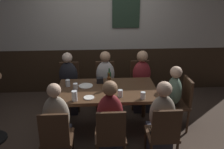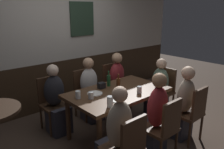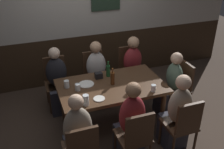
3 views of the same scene
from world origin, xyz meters
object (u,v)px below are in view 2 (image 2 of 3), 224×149
person_left_near (117,141)px  tumbler_water (91,96)px  chair_left_near (127,147)px  condiment_caddy (101,85)px  chair_head_east (164,88)px  person_mid_near (154,122)px  plate_white_large (95,93)px  chair_mid_near (164,127)px  person_left_far (57,105)px  chair_left_far (52,100)px  person_right_near (182,108)px  beer_glass_half (78,95)px  tumbler_short (157,87)px  person_head_east (158,92)px  person_mid_far (91,94)px  beer_bottle_brown (118,84)px  chair_right_far (113,83)px  pint_glass_stout (110,102)px  person_right_far (118,86)px  plate_white_small (118,101)px  beer_bottle_green (109,80)px  chair_mid_far (86,91)px  pint_glass_pale (139,90)px  dining_table (118,96)px  chair_right_near (192,111)px

person_left_near → tumbler_water: 0.82m
chair_left_near → condiment_caddy: chair_left_near is taller
chair_head_east → person_mid_near: person_mid_near is taller
chair_head_east → plate_white_large: size_ratio=3.89×
chair_mid_near → person_left_far: (-0.68, 1.59, -0.02)m
chair_left_far → person_mid_near: 1.73m
person_right_near → beer_glass_half: (-1.30, 0.87, 0.30)m
tumbler_short → beer_glass_half: bearing=155.2°
person_head_east → person_left_near: 1.85m
person_mid_near → person_head_east: bearing=35.0°
person_mid_far → beer_bottle_brown: bearing=-87.7°
chair_right_far → chair_left_near: bearing=-127.8°
pint_glass_stout → condiment_caddy: pint_glass_stout is taller
chair_left_near → person_right_far: (1.36, 1.59, -0.01)m
chair_left_near → plate_white_small: bearing=55.4°
beer_glass_half → condiment_caddy: 0.53m
beer_bottle_green → tumbler_water: bearing=-155.4°
tumbler_short → person_left_near: bearing=-163.4°
person_head_east → plate_white_large: 1.40m
chair_mid_far → pint_glass_pale: chair_mid_far is taller
person_mid_far → person_mid_near: 1.43m
chair_left_far → beer_bottle_brown: size_ratio=3.39×
chair_left_far → plate_white_large: size_ratio=3.89×
dining_table → plate_white_large: plate_white_large is taller
chair_right_near → condiment_caddy: 1.42m
tumbler_water → pint_glass_stout: (0.02, -0.39, 0.02)m
dining_table → chair_head_east: chair_head_east is taller
pint_glass_pale → beer_bottle_green: bearing=103.1°
dining_table → tumbler_water: tumbler_water is taller
chair_mid_near → beer_bottle_brown: beer_bottle_brown is taller
person_left_far → beer_glass_half: bearing=-84.1°
chair_right_far → chair_mid_near: (-0.68, -1.76, 0.00)m
chair_left_near → tumbler_short: 1.32m
pint_glass_pale → plate_white_small: bearing=-178.3°
plate_white_large → person_left_near: bearing=-111.9°
person_mid_far → tumbler_water: person_mid_far is taller
person_mid_far → condiment_caddy: 0.55m
chair_head_east → person_left_far: person_left_far is taller
chair_right_far → plate_white_small: 1.54m
person_right_near → chair_right_far: bearing=90.0°
chair_right_far → pint_glass_stout: pint_glass_stout is taller
beer_bottle_brown → beer_glass_half: bearing=168.4°
person_left_near → beer_bottle_green: (0.73, 0.99, 0.35)m
chair_mid_near → person_left_far: 1.73m
pint_glass_stout → beer_bottle_brown: (0.50, 0.39, 0.04)m
chair_mid_near → pint_glass_stout: (-0.48, 0.51, 0.31)m
dining_table → beer_bottle_green: beer_bottle_green is taller
person_mid_near → beer_glass_half: (-0.62, 0.87, 0.28)m
chair_left_near → person_head_east: bearing=27.2°
person_mid_far → beer_bottle_green: (0.05, -0.44, 0.36)m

